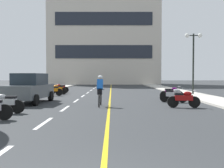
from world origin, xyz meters
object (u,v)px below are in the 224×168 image
(parked_car_near, at_px, (31,88))
(motorcycle_9, at_px, (61,88))
(motorcycle_8, at_px, (58,89))
(motorcycle_4, at_px, (185,99))
(cyclist_rider, at_px, (100,90))
(motorcycle_5, at_px, (174,95))
(motorcycle_7, at_px, (53,90))
(motorcycle_6, at_px, (172,93))
(motorcycle_3, at_px, (6,103))
(street_lamp_mid, at_px, (194,50))

(parked_car_near, bearing_deg, motorcycle_9, 90.48)
(motorcycle_8, bearing_deg, motorcycle_4, -48.09)
(motorcycle_4, xyz_separation_m, cyclist_rider, (-4.43, 0.67, 0.41))
(motorcycle_5, bearing_deg, parked_car_near, -178.09)
(motorcycle_5, xyz_separation_m, motorcycle_7, (-8.85, 5.29, 0.00))
(motorcycle_6, bearing_deg, motorcycle_9, 143.12)
(parked_car_near, height_order, cyclist_rider, parked_car_near)
(motorcycle_5, bearing_deg, motorcycle_3, -151.94)
(street_lamp_mid, bearing_deg, parked_car_near, -153.16)
(motorcycle_4, xyz_separation_m, motorcycle_5, (0.10, 2.60, 0.00))
(motorcycle_5, bearing_deg, motorcycle_8, 141.18)
(parked_car_near, relative_size, motorcycle_9, 2.55)
(street_lamp_mid, xyz_separation_m, motorcycle_6, (-2.69, -3.69, -3.42))
(cyclist_rider, bearing_deg, motorcycle_8, 115.27)
(motorcycle_6, relative_size, cyclist_rider, 0.96)
(motorcycle_8, bearing_deg, motorcycle_7, -92.60)
(motorcycle_9, xyz_separation_m, cyclist_rider, (4.44, -11.00, 0.41))
(motorcycle_6, relative_size, motorcycle_8, 1.02)
(cyclist_rider, bearing_deg, motorcycle_7, 120.91)
(motorcycle_4, distance_m, cyclist_rider, 4.50)
(motorcycle_4, bearing_deg, motorcycle_3, -166.87)
(motorcycle_3, height_order, motorcycle_8, same)
(motorcycle_6, bearing_deg, cyclist_rider, -140.84)
(street_lamp_mid, bearing_deg, motorcycle_6, -126.08)
(street_lamp_mid, height_order, motorcycle_4, street_lamp_mid)
(motorcycle_8, relative_size, cyclist_rider, 0.94)
(street_lamp_mid, relative_size, motorcycle_8, 3.09)
(motorcycle_9, bearing_deg, motorcycle_4, -52.76)
(motorcycle_6, height_order, motorcycle_7, same)
(motorcycle_4, xyz_separation_m, motorcycle_9, (-8.87, 11.67, 0.00))
(parked_car_near, distance_m, cyclist_rider, 4.66)
(parked_car_near, relative_size, cyclist_rider, 2.43)
(motorcycle_6, height_order, motorcycle_8, same)
(motorcycle_6, bearing_deg, motorcycle_8, 151.33)
(parked_car_near, bearing_deg, motorcycle_7, 89.58)
(motorcycle_7, bearing_deg, street_lamp_mid, 2.23)
(motorcycle_4, bearing_deg, parked_car_near, 165.30)
(motorcycle_4, distance_m, motorcycle_6, 4.69)
(motorcycle_7, bearing_deg, cyclist_rider, -59.09)
(motorcycle_4, relative_size, motorcycle_5, 1.03)
(motorcycle_3, distance_m, motorcycle_8, 11.65)
(cyclist_rider, bearing_deg, motorcycle_3, -146.93)
(parked_car_near, height_order, motorcycle_4, parked_car_near)
(motorcycle_7, bearing_deg, motorcycle_5, -30.85)
(motorcycle_9, bearing_deg, motorcycle_8, -84.34)
(motorcycle_7, distance_m, motorcycle_8, 1.77)
(street_lamp_mid, xyz_separation_m, motorcycle_7, (-11.91, -0.46, -3.42))
(parked_car_near, xyz_separation_m, motorcycle_6, (9.26, 2.35, -0.44))
(motorcycle_8, height_order, cyclist_rider, cyclist_rider)
(motorcycle_7, bearing_deg, motorcycle_8, 87.40)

